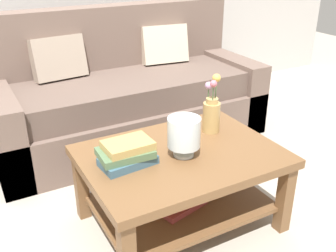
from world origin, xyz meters
name	(u,v)px	position (x,y,z in m)	size (l,w,h in m)	color
ground_plane	(157,184)	(0.00, 0.00, 0.00)	(10.00, 10.00, 0.00)	#ADA393
couch	(126,96)	(0.13, 0.79, 0.36)	(2.16, 0.90, 1.06)	brown
coffee_table	(181,174)	(-0.06, -0.43, 0.34)	(1.07, 0.78, 0.47)	brown
book_stack_main	(127,153)	(-0.37, -0.39, 0.53)	(0.30, 0.21, 0.12)	#3D6075
glass_hurricane_vase	(184,133)	(-0.07, -0.46, 0.60)	(0.18, 0.18, 0.22)	silver
flower_pitcher	(212,112)	(0.24, -0.28, 0.60)	(0.10, 0.10, 0.36)	tan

